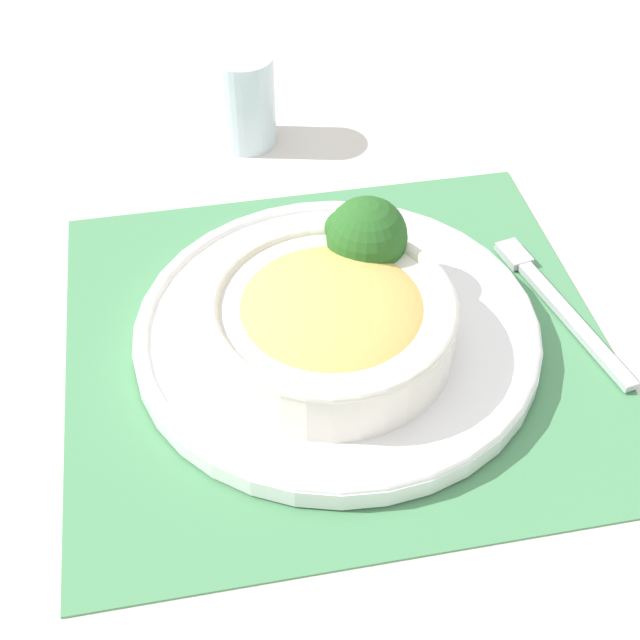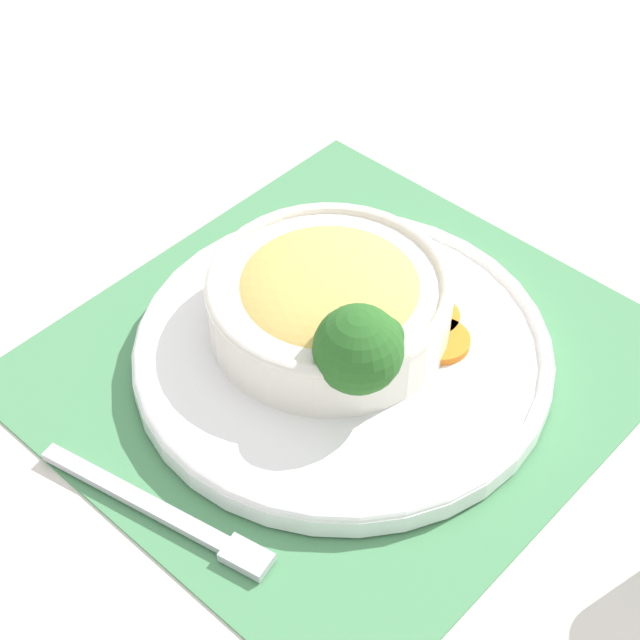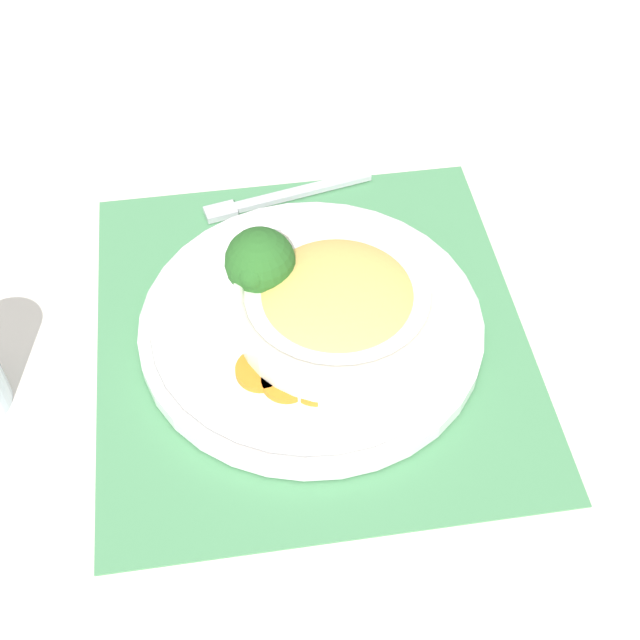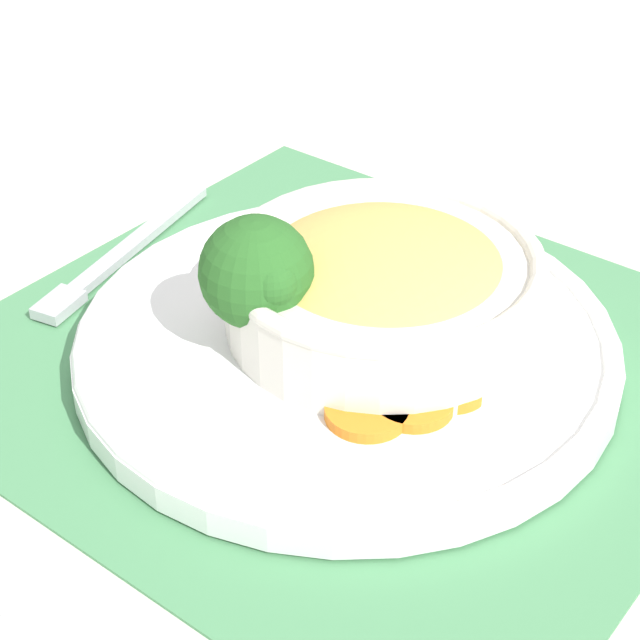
# 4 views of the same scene
# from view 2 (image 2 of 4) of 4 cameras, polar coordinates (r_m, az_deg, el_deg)

# --- Properties ---
(ground_plane) EXTENTS (4.00, 4.00, 0.00)m
(ground_plane) POSITION_cam_2_polar(r_m,az_deg,el_deg) (0.81, 1.20, -2.41)
(ground_plane) COLOR beige
(placemat) EXTENTS (0.42, 0.40, 0.00)m
(placemat) POSITION_cam_2_polar(r_m,az_deg,el_deg) (0.81, 1.20, -2.32)
(placemat) COLOR #4C8C59
(placemat) RESTS_ON ground_plane
(plate) EXTENTS (0.31, 0.31, 0.02)m
(plate) POSITION_cam_2_polar(r_m,az_deg,el_deg) (0.80, 1.22, -1.68)
(plate) COLOR white
(plate) RESTS_ON placemat
(bowl) EXTENTS (0.18, 0.18, 0.06)m
(bowl) POSITION_cam_2_polar(r_m,az_deg,el_deg) (0.79, 0.51, 1.12)
(bowl) COLOR silver
(bowl) RESTS_ON plate
(broccoli_floret) EXTENTS (0.06, 0.06, 0.08)m
(broccoli_floret) POSITION_cam_2_polar(r_m,az_deg,el_deg) (0.73, 2.09, -1.67)
(broccoli_floret) COLOR #84AD5B
(broccoli_floret) RESTS_ON plate
(carrot_slice_near) EXTENTS (0.04, 0.04, 0.01)m
(carrot_slice_near) POSITION_cam_2_polar(r_m,az_deg,el_deg) (0.80, 6.44, -1.11)
(carrot_slice_near) COLOR orange
(carrot_slice_near) RESTS_ON plate
(carrot_slice_middle) EXTENTS (0.04, 0.04, 0.01)m
(carrot_slice_middle) POSITION_cam_2_polar(r_m,az_deg,el_deg) (0.82, 5.92, 0.15)
(carrot_slice_middle) COLOR orange
(carrot_slice_middle) RESTS_ON plate
(carrot_slice_far) EXTENTS (0.04, 0.04, 0.01)m
(carrot_slice_far) POSITION_cam_2_polar(r_m,az_deg,el_deg) (0.83, 4.88, 1.19)
(carrot_slice_far) COLOR orange
(carrot_slice_far) RESTS_ON plate
(fork) EXTENTS (0.05, 0.18, 0.01)m
(fork) POSITION_cam_2_polar(r_m,az_deg,el_deg) (0.72, -7.71, -10.49)
(fork) COLOR #B7B7BC
(fork) RESTS_ON placemat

